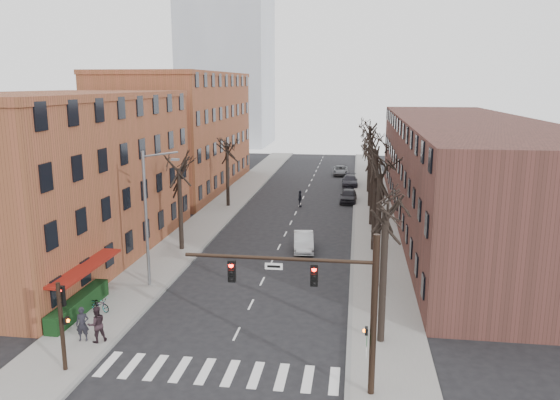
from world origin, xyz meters
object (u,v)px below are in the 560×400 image
at_px(parked_car_near, 348,196).
at_px(parked_car_mid, 350,181).
at_px(bicycle, 100,304).
at_px(pedestrian_a, 82,324).
at_px(silver_sedan, 304,242).

distance_m(parked_car_near, parked_car_mid, 9.96).
bearing_deg(parked_car_near, bicycle, -111.44).
bearing_deg(pedestrian_a, parked_car_mid, 60.50).
distance_m(silver_sedan, parked_car_near, 19.03).
bearing_deg(bicycle, parked_car_near, 1.09).
xyz_separation_m(silver_sedan, parked_car_mid, (3.22, 28.71, -0.03)).
relative_size(parked_car_mid, bicycle, 3.12).
xyz_separation_m(silver_sedan, pedestrian_a, (-9.67, -17.53, 0.32)).
relative_size(pedestrian_a, bicycle, 1.16).
bearing_deg(pedestrian_a, silver_sedan, 47.19).
xyz_separation_m(pedestrian_a, bicycle, (-0.90, 3.68, -0.49)).
xyz_separation_m(silver_sedan, parked_car_near, (3.22, 18.75, 0.03)).
xyz_separation_m(parked_car_mid, bicycle, (-13.79, -42.57, -0.15)).
xyz_separation_m(silver_sedan, bicycle, (-10.57, -13.86, -0.17)).
bearing_deg(parked_car_mid, silver_sedan, -97.83).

